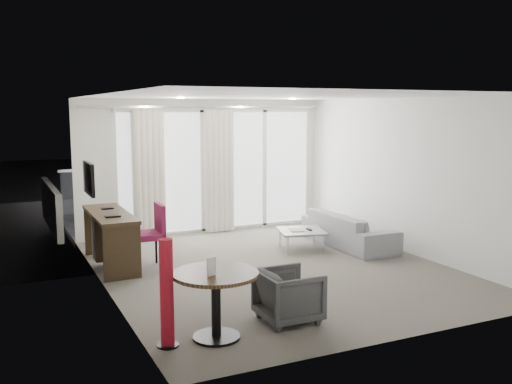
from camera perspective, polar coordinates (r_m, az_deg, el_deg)
name	(u,v)px	position (r m, az deg, el deg)	size (l,w,h in m)	color
floor	(273,268)	(8.79, 1.67, -7.63)	(5.00, 6.00, 0.00)	#5C574D
ceiling	(273,96)	(8.46, 1.75, 9.57)	(5.00, 6.00, 0.00)	white
wall_left	(103,195)	(7.74, -15.05, -0.25)	(0.00, 6.00, 2.60)	silver
wall_right	(406,176)	(9.90, 14.74, 1.58)	(0.00, 6.00, 2.60)	silver
wall_front	(405,219)	(6.04, 14.68, -2.60)	(5.00, 0.00, 2.60)	silver
window_panel	(219,170)	(11.37, -3.74, 2.17)	(4.00, 0.02, 2.38)	white
window_frame	(219,171)	(11.35, -3.71, 2.16)	(4.10, 0.06, 2.44)	white
curtain_left	(149,175)	(10.77, -10.62, 1.70)	(0.60, 0.20, 2.38)	silver
curtain_right	(220,171)	(11.20, -3.67, 2.07)	(0.60, 0.20, 2.38)	silver
curtain_track	(207,107)	(11.04, -4.95, 8.47)	(4.80, 0.04, 0.04)	#B2B2B7
downlight_a	(181,98)	(9.60, -7.52, 9.29)	(0.12, 0.12, 0.02)	#FFE0B2
downlight_b	(293,99)	(10.43, 3.69, 9.26)	(0.12, 0.12, 0.02)	#FFE0B2
desk	(111,239)	(9.12, -14.34, -4.61)	(0.56, 1.78, 0.83)	#312516
tv	(89,179)	(9.16, -16.39, 1.30)	(0.05, 0.80, 0.50)	black
desk_chair	(146,236)	(8.87, -10.96, -4.36)	(0.54, 0.50, 0.98)	maroon
round_table	(216,305)	(6.13, -4.02, -11.24)	(0.91, 0.91, 0.73)	#392715
menu_card	(211,276)	(5.90, -4.47, -8.40)	(0.11, 0.02, 0.19)	white
red_lamp	(167,293)	(5.93, -8.92, -9.98)	(0.23, 0.23, 1.13)	maroon
tub_armchair	(289,296)	(6.63, 3.31, -10.30)	(0.64, 0.66, 0.60)	#363636
coffee_table	(301,240)	(9.93, 4.55, -4.77)	(0.76, 0.76, 0.34)	gray
remote	(309,229)	(9.91, 5.32, -3.69)	(0.05, 0.15, 0.02)	black
magazine	(297,229)	(9.85, 4.07, -3.74)	(0.25, 0.31, 0.02)	gray
sofa	(349,229)	(10.27, 9.27, -3.70)	(2.02, 0.79, 0.59)	gray
terrace_slab	(195,219)	(12.97, -6.13, -2.73)	(5.60, 3.00, 0.12)	#4D4D50
rattan_chair_a	(203,197)	(12.98, -5.31, -0.52)	(0.58, 0.58, 0.85)	brown
rattan_chair_b	(264,193)	(13.99, 0.83, -0.06)	(0.51, 0.51, 0.75)	brown
rattan_table	(267,209)	(12.65, 1.15, -1.67)	(0.44, 0.44, 0.44)	brown
balustrade	(175,187)	(14.24, -8.07, 0.50)	(5.50, 0.06, 1.05)	#B2B2B7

